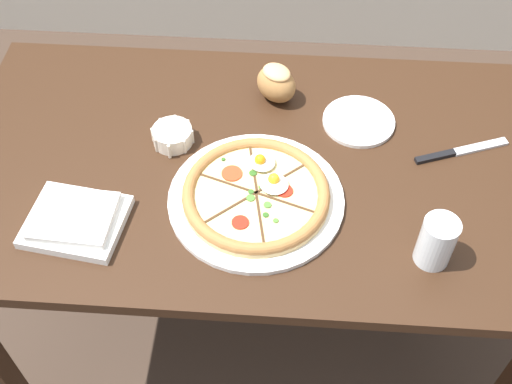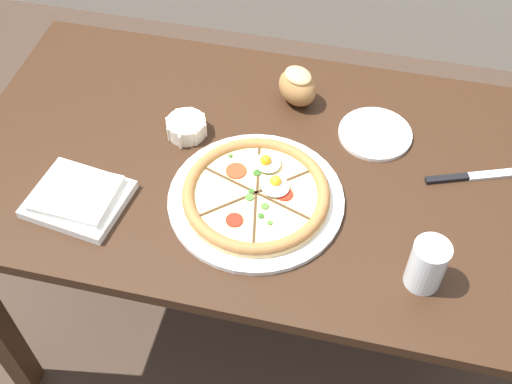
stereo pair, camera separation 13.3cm
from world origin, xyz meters
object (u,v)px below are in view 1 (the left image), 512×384
Objects in this scene: ramekin_bowl at (173,135)px; side_saucer at (359,121)px; dining_table at (255,194)px; water_glass at (436,243)px; bread_piece_near at (276,83)px; pizza at (256,195)px; napkin_folded at (75,220)px; knife_main at (460,151)px.

side_saucer is (0.42, 0.09, -0.02)m from ramekin_bowl.
water_glass is at bearing -32.27° from dining_table.
ramekin_bowl is 0.28m from bread_piece_near.
ramekin_bowl is (-0.20, 0.16, 0.00)m from pizza.
water_glass is (0.55, -0.28, 0.03)m from ramekin_bowl.
water_glass reaches higher than ramekin_bowl.
napkin_folded is (-0.36, -0.09, -0.00)m from pizza.
napkin_folded is 0.98× the size of knife_main.
pizza is 3.33× the size of water_glass.
bread_piece_near is at bearing 140.05° from knife_main.
knife_main is (0.65, 0.01, -0.02)m from ramekin_bowl.
dining_table is 0.46m from water_glass.
side_saucer is at bearing 140.45° from knife_main.
pizza reaches higher than dining_table.
side_saucer is (0.22, 0.25, -0.01)m from pizza.
knife_main is 1.96× the size of water_glass.
bread_piece_near is at bearing 159.84° from side_saucer.
water_glass is 0.39m from side_saucer.
side_saucer reaches higher than dining_table.
bread_piece_near is (0.03, 0.32, 0.03)m from pizza.
dining_table is 0.30m from side_saucer.
side_saucer is at bearing 48.21° from pizza.
pizza is at bearing -131.79° from side_saucer.
ramekin_bowl is 0.76× the size of bread_piece_near.
napkin_folded reaches higher than dining_table.
bread_piece_near is 0.21m from side_saucer.
pizza is 0.26m from ramekin_bowl.
knife_main is at bearing 7.57° from dining_table.
pizza is 0.33m from side_saucer.
pizza reaches higher than napkin_folded.
dining_table is 0.24m from ramekin_bowl.
water_glass is at bearing -26.71° from ramekin_bowl.
pizza is at bearing 161.24° from water_glass.
napkin_folded is at bearing -133.40° from bread_piece_near.
pizza is 3.83× the size of ramekin_bowl.
knife_main is (0.81, 0.26, -0.01)m from napkin_folded.
napkin_folded is at bearing -150.03° from side_saucer.
knife_main and side_saucer have the same top height.
napkin_folded is 0.67m from side_saucer.
napkin_folded reaches higher than side_saucer.
bread_piece_near is 0.55m from water_glass.
side_saucer is at bearing 109.35° from water_glass.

